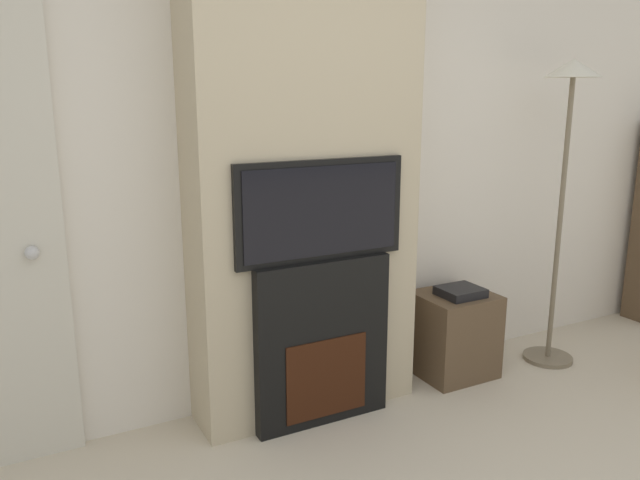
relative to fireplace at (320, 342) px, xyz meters
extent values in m
cube|color=silver|center=(0.00, 0.36, 0.93)|extent=(6.00, 0.06, 2.70)
cube|color=#BCAD8E|center=(0.00, 0.17, 0.93)|extent=(1.16, 0.33, 2.70)
cube|color=black|center=(0.00, 0.00, 0.00)|extent=(0.71, 0.14, 0.85)
cube|color=#33160A|center=(0.00, -0.07, -0.17)|extent=(0.44, 0.01, 0.41)
cube|color=black|center=(0.00, 0.00, 0.67)|extent=(0.88, 0.06, 0.48)
cube|color=black|center=(0.00, -0.03, 0.67)|extent=(0.81, 0.01, 0.43)
cylinder|color=#726651|center=(1.60, -0.03, -0.41)|extent=(0.30, 0.30, 0.03)
cylinder|color=#726651|center=(1.60, -0.03, 0.45)|extent=(0.03, 0.03, 1.69)
cone|color=silver|center=(1.60, -0.03, 1.34)|extent=(0.32, 0.32, 0.10)
cube|color=brown|center=(0.94, 0.10, -0.17)|extent=(0.43, 0.38, 0.49)
cube|color=black|center=(0.94, 0.06, 0.10)|extent=(0.24, 0.21, 0.05)
sphere|color=silver|center=(-1.24, 0.27, 0.55)|extent=(0.06, 0.06, 0.06)
camera|label=1|loc=(-1.35, -2.57, 1.21)|focal=35.00mm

